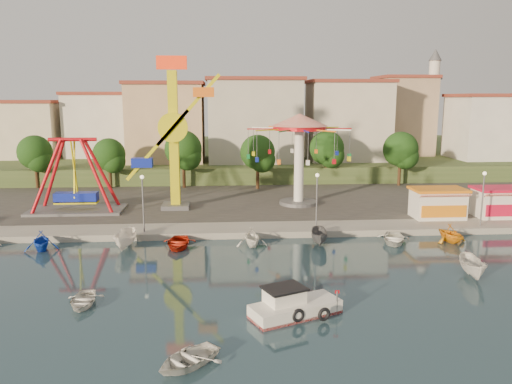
{
  "coord_description": "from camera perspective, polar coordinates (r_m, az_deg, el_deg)",
  "views": [
    {
      "loc": [
        -0.76,
        -32.01,
        12.72
      ],
      "look_at": [
        2.39,
        14.0,
        4.0
      ],
      "focal_mm": 35.0,
      "sensor_mm": 36.0,
      "label": 1
    }
  ],
  "objects": [
    {
      "name": "ground",
      "position": [
        34.45,
        -2.42,
        -10.97
      ],
      "size": [
        200.0,
        200.0,
        0.0
      ],
      "primitive_type": "plane",
      "color": "#142A38",
      "rests_on": "ground"
    },
    {
      "name": "quay_deck",
      "position": [
        94.83,
        -3.43,
        3.16
      ],
      "size": [
        200.0,
        100.0,
        0.6
      ],
      "primitive_type": "cube",
      "color": "#9E998E",
      "rests_on": "ground"
    },
    {
      "name": "asphalt_pad",
      "position": [
        63.19,
        -3.15,
        -0.36
      ],
      "size": [
        90.0,
        28.0,
        0.01
      ],
      "primitive_type": "cube",
      "color": "#4C4944",
      "rests_on": "quay_deck"
    },
    {
      "name": "hill_terrace",
      "position": [
        99.65,
        -3.46,
        4.22
      ],
      "size": [
        200.0,
        60.0,
        3.0
      ],
      "primitive_type": "cube",
      "color": "#384C26",
      "rests_on": "ground"
    },
    {
      "name": "pirate_ship_ride",
      "position": [
        56.81,
        -19.99,
        1.63
      ],
      "size": [
        10.0,
        5.0,
        8.0
      ],
      "color": "#59595E",
      "rests_on": "quay_deck"
    },
    {
      "name": "kamikaze_tower",
      "position": [
        55.01,
        -9.02,
        6.15
      ],
      "size": [
        6.98,
        3.1,
        16.5
      ],
      "color": "#59595E",
      "rests_on": "quay_deck"
    },
    {
      "name": "wave_swinger",
      "position": [
        56.84,
        4.98,
        6.1
      ],
      "size": [
        11.6,
        11.6,
        10.4
      ],
      "color": "#59595E",
      "rests_on": "quay_deck"
    },
    {
      "name": "booth_left",
      "position": [
        54.28,
        20.06,
        -1.17
      ],
      "size": [
        5.4,
        3.78,
        3.08
      ],
      "color": "white",
      "rests_on": "quay_deck"
    },
    {
      "name": "booth_mid",
      "position": [
        57.28,
        26.13,
        -1.02
      ],
      "size": [
        5.4,
        3.78,
        3.08
      ],
      "color": "white",
      "rests_on": "quay_deck"
    },
    {
      "name": "lamp_post_1",
      "position": [
        46.59,
        -12.77,
        -1.48
      ],
      "size": [
        0.14,
        0.14,
        5.0
      ],
      "primitive_type": "cylinder",
      "color": "#59595E",
      "rests_on": "quay_deck"
    },
    {
      "name": "lamp_post_2",
      "position": [
        46.85,
        6.95,
        -1.22
      ],
      "size": [
        0.14,
        0.14,
        5.0
      ],
      "primitive_type": "cylinder",
      "color": "#59595E",
      "rests_on": "quay_deck"
    },
    {
      "name": "lamp_post_3",
      "position": [
        52.26,
        24.45,
        -0.87
      ],
      "size": [
        0.14,
        0.14,
        5.0
      ],
      "primitive_type": "cylinder",
      "color": "#59595E",
      "rests_on": "quay_deck"
    },
    {
      "name": "tree_0",
      "position": [
        73.82,
        -23.95,
        4.15
      ],
      "size": [
        4.6,
        4.6,
        7.19
      ],
      "color": "#382314",
      "rests_on": "quay_deck"
    },
    {
      "name": "tree_1",
      "position": [
        70.34,
        -16.45,
        4.13
      ],
      "size": [
        4.35,
        4.35,
        6.8
      ],
      "color": "#382314",
      "rests_on": "quay_deck"
    },
    {
      "name": "tree_2",
      "position": [
        68.36,
        -8.32,
        4.89
      ],
      "size": [
        5.02,
        5.02,
        7.85
      ],
      "color": "#382314",
      "rests_on": "quay_deck"
    },
    {
      "name": "tree_3",
      "position": [
        66.93,
        0.19,
        4.56
      ],
      "size": [
        4.68,
        4.68,
        7.32
      ],
      "color": "#382314",
      "rests_on": "quay_deck"
    },
    {
      "name": "tree_4",
      "position": [
        71.26,
        8.09,
        4.99
      ],
      "size": [
        4.86,
        4.86,
        7.6
      ],
      "color": "#382314",
      "rests_on": "quay_deck"
    },
    {
      "name": "tree_5",
      "position": [
        72.28,
        16.2,
        4.72
      ],
      "size": [
        4.83,
        4.83,
        7.54
      ],
      "color": "#382314",
      "rests_on": "quay_deck"
    },
    {
      "name": "building_0",
      "position": [
        84.7,
        -26.77,
        7.01
      ],
      "size": [
        9.26,
        9.53,
        11.87
      ],
      "primitive_type": "cube",
      "color": "beige",
      "rests_on": "hill_terrace"
    },
    {
      "name": "building_1",
      "position": [
        86.06,
        -17.85,
        6.6
      ],
      "size": [
        12.33,
        9.01,
        8.63
      ],
      "primitive_type": "cube",
      "color": "silver",
      "rests_on": "hill_terrace"
    },
    {
      "name": "building_2",
      "position": [
        84.4,
        -9.04,
        7.79
      ],
      "size": [
        11.95,
        9.28,
        11.23
      ],
      "primitive_type": "cube",
      "color": "tan",
      "rests_on": "hill_terrace"
    },
    {
      "name": "building_3",
      "position": [
        81.22,
        0.59,
        7.09
      ],
      "size": [
        12.59,
        10.5,
        9.2
      ],
      "primitive_type": "cube",
      "color": "beige",
      "rests_on": "hill_terrace"
    },
    {
      "name": "building_4",
      "position": [
        86.67,
        9.4,
        7.19
      ],
      "size": [
        10.75,
        9.23,
        9.24
      ],
      "primitive_type": "cube",
      "color": "beige",
      "rests_on": "hill_terrace"
    },
    {
      "name": "building_5",
      "position": [
        88.85,
        18.15,
        7.53
      ],
      "size": [
        12.77,
        10.96,
        11.21
      ],
      "primitive_type": "cube",
      "color": "tan",
      "rests_on": "hill_terrace"
    },
    {
      "name": "building_6",
      "position": [
        92.5,
        25.37,
        7.49
      ],
      "size": [
        8.23,
        8.98,
        12.36
      ],
      "primitive_type": "cube",
      "color": "silver",
      "rests_on": "hill_terrace"
    },
    {
      "name": "minaret",
      "position": [
        93.54,
        19.54,
        10.0
      ],
      "size": [
        2.8,
        2.8,
        18.0
      ],
      "color": "silver",
      "rests_on": "hill_terrace"
    },
    {
      "name": "cabin_motorboat",
      "position": [
        30.4,
        4.25,
        -13.01
      ],
      "size": [
        5.78,
        4.03,
        1.9
      ],
      "rotation": [
        0.0,
        0.0,
        0.41
      ],
      "color": "white",
      "rests_on": "ground"
    },
    {
      "name": "rowboat_a",
      "position": [
        33.53,
        -19.2,
        -11.61
      ],
      "size": [
        2.41,
        3.25,
        0.65
      ],
      "primitive_type": "imported",
      "rotation": [
        0.0,
        0.0,
        0.05
      ],
      "color": "white",
      "rests_on": "ground"
    },
    {
      "name": "rowboat_b",
      "position": [
        25.54,
        -7.86,
        -18.36
      ],
      "size": [
        4.2,
        4.16,
        0.71
      ],
      "primitive_type": "imported",
      "rotation": [
        0.0,
        0.0,
        -0.81
      ],
      "color": "white",
      "rests_on": "ground"
    },
    {
      "name": "skiff",
      "position": [
        39.5,
        23.54,
        -7.88
      ],
      "size": [
        2.08,
        3.99,
        1.47
      ],
      "primitive_type": "imported",
      "rotation": [
        0.0,
        0.0,
        -0.18
      ],
      "color": "silver",
      "rests_on": "ground"
    },
    {
      "name": "moored_boat_1",
      "position": [
        46.11,
        -23.35,
        -5.13
      ],
      "size": [
        3.58,
        3.86,
        1.68
      ],
      "primitive_type": "imported",
      "rotation": [
        0.0,
        0.0,
        0.3
      ],
      "color": "blue",
      "rests_on": "ground"
    },
    {
      "name": "moored_boat_2",
      "position": [
        44.27,
        -14.68,
        -5.28
      ],
      "size": [
        1.88,
        4.22,
        1.59
      ],
      "primitive_type": "imported",
      "rotation": [
        0.0,
        0.0,
        -0.08
      ],
      "color": "silver",
      "rests_on": "ground"
    },
    {
      "name": "moored_boat_3",
      "position": [
        43.76,
        -8.91,
        -5.75
      ],
      "size": [
        3.02,
        4.14,
        0.84
      ],
      "primitive_type": "imported",
      "rotation": [
        0.0,
        0.0,
        -0.03
      ],
      "color": "red",
      "rests_on": "ground"
    },
    {
      "name": "moored_boat_4",
      "position": [
        43.54,
        -0.51,
        -5.15
      ],
      "size": [
        3.05,
        3.42,
        1.64
      ],
      "primitive_type": "imported",
      "rotation": [
        0.0,
        0.0,
        0.12
      ],
      "color": "white",
      "rests_on": "ground"
    },
    {
      "name": "moored_boat_5",
      "position": [
        44.31,
        7.27,
        -5.1
      ],
      "size": [
        1.91,
        3.88,
        1.44
      ],
      "primitive_type": "imported",
      "rotation": [
        0.0,
        0.0,
        -0.14
      ],
      "color": "#55555A",
      "rests_on": "ground"
    },
    {
      "name": "moored_boat_6",
      "position": [
        46.14,
        15.45,
        -5.16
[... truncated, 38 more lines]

